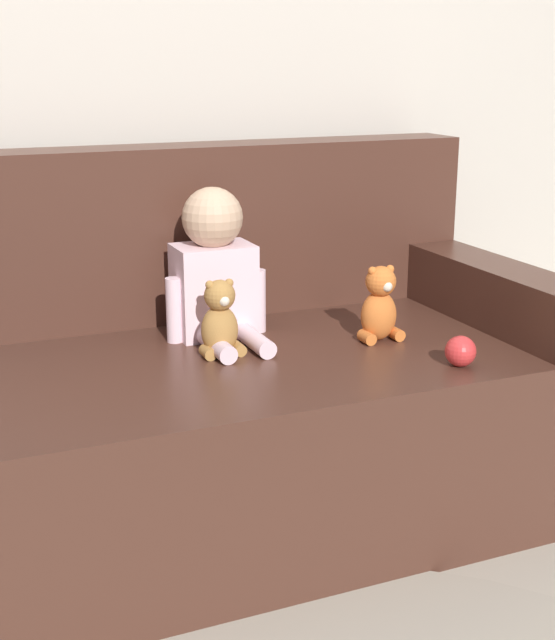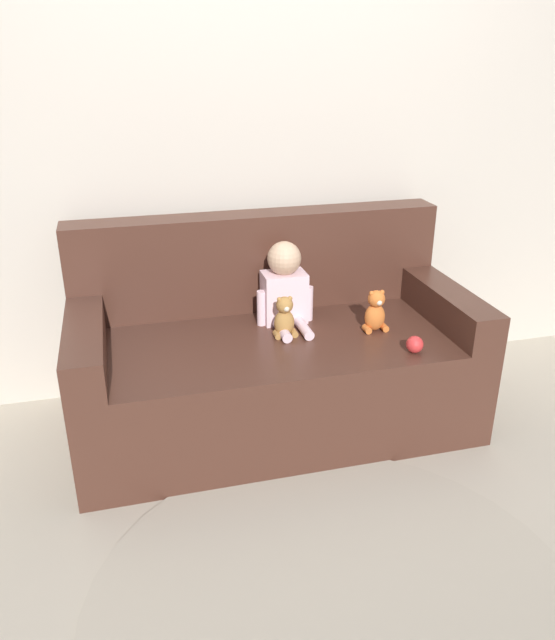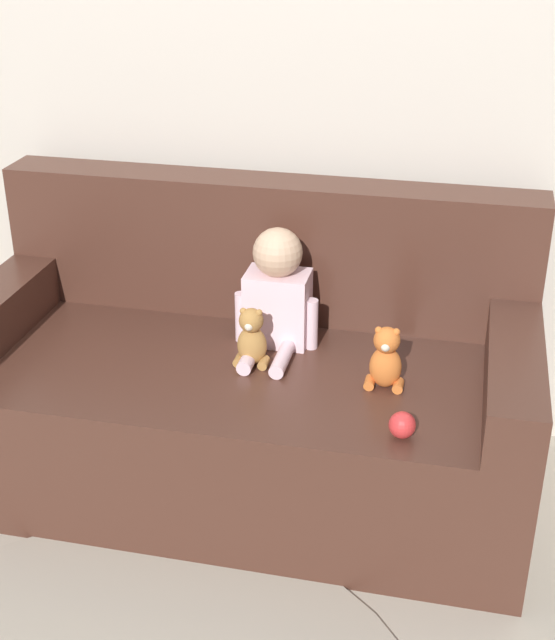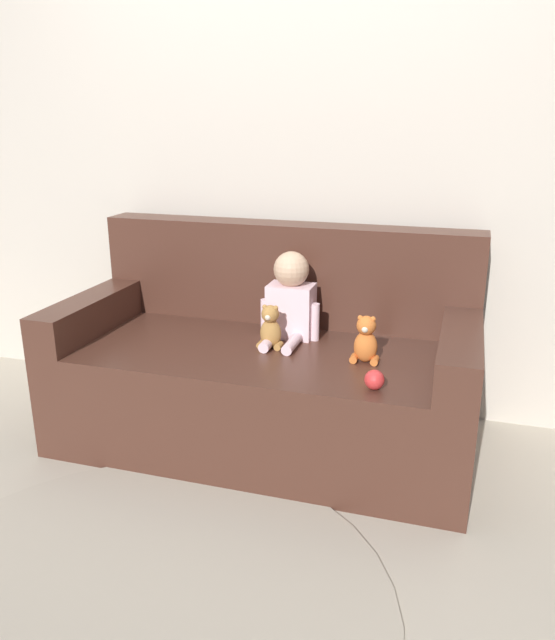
% 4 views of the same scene
% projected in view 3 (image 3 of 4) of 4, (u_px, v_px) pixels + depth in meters
% --- Properties ---
extents(ground_plane, '(12.00, 12.00, 0.00)m').
position_uv_depth(ground_plane, '(245.00, 479.00, 3.05)').
color(ground_plane, '#B7AD99').
extents(wall_back, '(8.00, 0.05, 2.60)m').
position_uv_depth(wall_back, '(280.00, 63.00, 2.93)').
color(wall_back, beige).
rests_on(wall_back, ground_plane).
extents(couch, '(1.82, 0.89, 0.95)m').
position_uv_depth(couch, '(248.00, 388.00, 2.95)').
color(couch, '#47281E').
rests_on(couch, ground_plane).
extents(person_baby, '(0.28, 0.33, 0.39)m').
position_uv_depth(person_baby, '(277.00, 294.00, 2.86)').
color(person_baby, silver).
rests_on(person_baby, couch).
extents(teddy_bear_brown, '(0.11, 0.09, 0.19)m').
position_uv_depth(teddy_bear_brown, '(252.00, 338.00, 2.77)').
color(teddy_bear_brown, '#AD7A3D').
rests_on(teddy_bear_brown, couch).
extents(plush_toy_side, '(0.12, 0.09, 0.20)m').
position_uv_depth(plush_toy_side, '(386.00, 359.00, 2.64)').
color(plush_toy_side, orange).
rests_on(plush_toy_side, couch).
extents(toy_ball, '(0.08, 0.08, 0.08)m').
position_uv_depth(toy_ball, '(402.00, 425.00, 2.42)').
color(toy_ball, red).
rests_on(toy_ball, couch).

